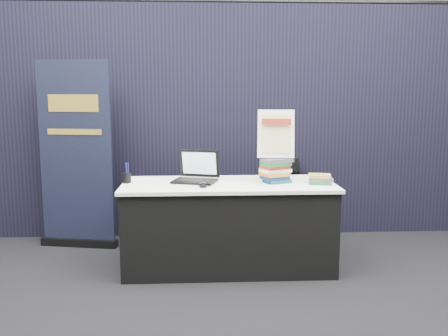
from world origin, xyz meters
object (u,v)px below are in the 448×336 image
stacking_chair (283,195)px  pullup_banner (76,166)px  laptop (194,174)px  book_stack_short (321,179)px  book_stack_tall (276,170)px  info_sign (276,134)px  display_table (228,225)px

stacking_chair → pullup_banner: bearing=-164.4°
laptop → book_stack_short: bearing=8.2°
book_stack_tall → pullup_banner: pullup_banner is taller
laptop → info_sign: info_sign is taller
book_stack_short → pullup_banner: size_ratio=0.12×
display_table → stacking_chair: (0.62, 0.81, 0.09)m
info_sign → pullup_banner: size_ratio=0.23×
display_table → stacking_chair: bearing=52.7°
book_stack_tall → book_stack_short: bearing=-12.7°
laptop → display_table: bearing=2.6°
pullup_banner → book_stack_short: bearing=-8.2°
display_table → pullup_banner: bearing=154.5°
book_stack_tall → stacking_chair: book_stack_tall is taller
book_stack_tall → info_sign: (0.00, 0.03, 0.31)m
info_sign → stacking_chair: (0.21, 0.79, -0.70)m
book_stack_short → stacking_chair: stacking_chair is taller
pullup_banner → display_table: bearing=-14.4°
stacking_chair → info_sign: bearing=-93.0°
pullup_banner → stacking_chair: 2.09m
display_table → stacking_chair: 1.02m
laptop → pullup_banner: 1.30m
book_stack_short → info_sign: size_ratio=0.50×
book_stack_tall → info_sign: info_sign is taller
laptop → book_stack_tall: 0.70m
laptop → pullup_banner: bearing=168.9°
laptop → pullup_banner: size_ratio=0.23×
book_stack_tall → book_stack_short: size_ratio=1.28×
book_stack_short → pullup_banner: 2.35m
book_stack_short → display_table: bearing=173.4°
laptop → info_sign: (0.69, -0.05, 0.35)m
laptop → pullup_banner: (-1.15, 0.61, -0.01)m
book_stack_short → laptop: bearing=171.3°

